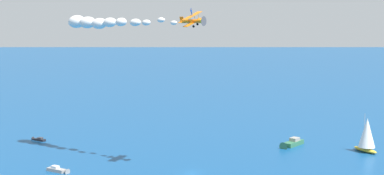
% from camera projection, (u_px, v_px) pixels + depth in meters
% --- Properties ---
extents(ground_plane, '(2000.00, 2000.00, 0.00)m').
position_uv_depth(ground_plane, '(192.00, 173.00, 127.98)').
color(ground_plane, navy).
extents(sailboat_near_centre, '(6.51, 8.65, 11.04)m').
position_uv_depth(sailboat_near_centre, '(367.00, 135.00, 148.68)').
color(sailboat_near_centre, gold).
rests_on(sailboat_near_centre, ground_plane).
extents(motorboat_far_stbd, '(2.16, 6.54, 1.87)m').
position_uv_depth(motorboat_far_stbd, '(59.00, 170.00, 128.19)').
color(motorboat_far_stbd, '#9E9993').
rests_on(motorboat_far_stbd, ground_plane).
extents(motorboat_offshore, '(1.65, 5.25, 1.50)m').
position_uv_depth(motorboat_offshore, '(38.00, 139.00, 164.37)').
color(motorboat_offshore, black).
rests_on(motorboat_offshore, ground_plane).
extents(motorboat_ahead, '(10.47, 3.39, 2.99)m').
position_uv_depth(motorboat_ahead, '(291.00, 144.00, 156.45)').
color(motorboat_ahead, '#33704C').
rests_on(motorboat_ahead, ground_plane).
extents(biplane_lead, '(7.43, 6.79, 3.94)m').
position_uv_depth(biplane_lead, '(193.00, 21.00, 123.64)').
color(biplane_lead, orange).
extents(wingwalker_lead, '(0.98, 0.22, 1.78)m').
position_uv_depth(wingwalker_lead, '(191.00, 12.00, 122.86)').
color(wingwalker_lead, '#1E4CB2').
extents(smoke_trail_lead, '(5.13, 37.10, 4.72)m').
position_uv_depth(smoke_trail_lead, '(96.00, 22.00, 141.14)').
color(smoke_trail_lead, silver).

